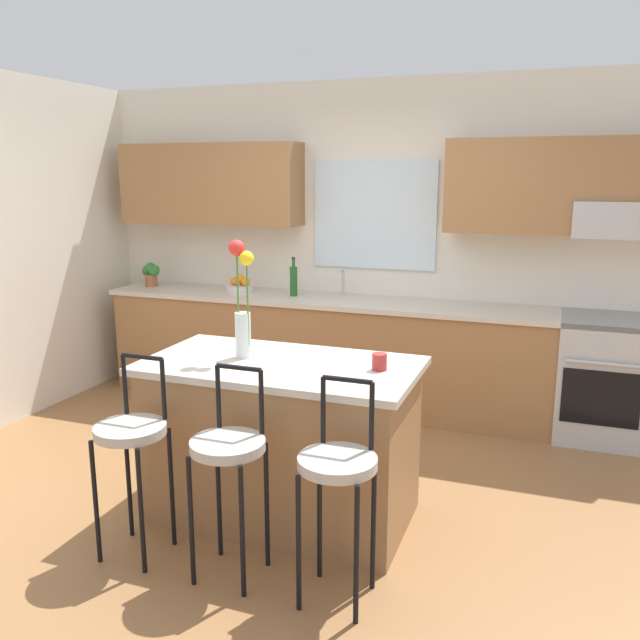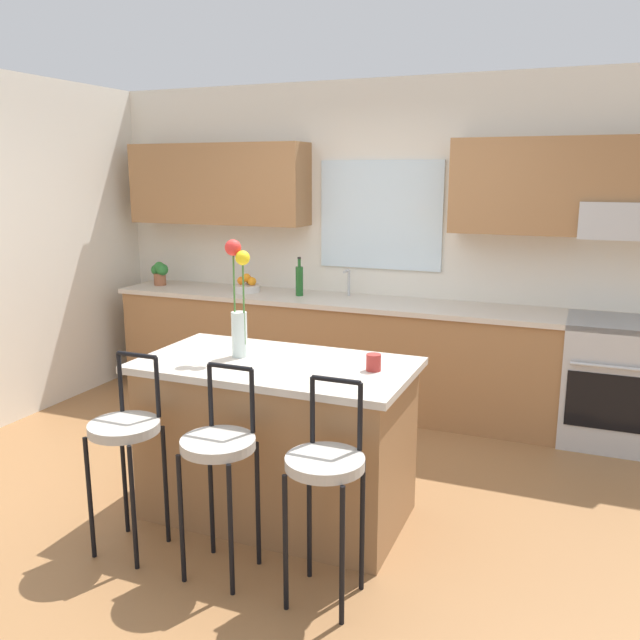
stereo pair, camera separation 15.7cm
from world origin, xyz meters
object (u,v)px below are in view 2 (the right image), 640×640
Objects in this scene: bar_stool_far at (326,472)px; bottle_olive_oil at (299,280)px; bar_stool_middle at (219,453)px; fruit_bowl_oranges at (247,286)px; kitchen_island at (277,439)px; flower_vase at (239,304)px; oven_range at (606,382)px; mug_ceramic at (374,362)px; potted_plant_small at (160,272)px; bar_stool_near at (126,436)px.

bar_stool_far is 2.85m from bottle_olive_oil.
bar_stool_middle is 2.83m from fruit_bowl_oranges.
bar_stool_far is at bearing 0.00° from bar_stool_middle.
kitchen_island is 2.11m from bottle_olive_oil.
flower_vase is at bearing 140.61° from bar_stool_far.
oven_range is 3.06m from bar_stool_middle.
bar_stool_far is (0.55, -0.63, 0.17)m from kitchen_island.
bar_stool_middle is at bearing -129.20° from mug_ceramic.
fruit_bowl_oranges is 0.92m from potted_plant_small.
kitchen_island is at bearing -174.84° from mug_ceramic.
bar_stool_middle is (0.55, 0.00, 0.00)m from bar_stool_near.
bar_stool_near is at bearing 180.00° from bar_stool_middle.
fruit_bowl_oranges is at bearing 115.66° from bar_stool_middle.
fruit_bowl_oranges is at bearing 179.60° from bottle_olive_oil.
kitchen_island is at bearing -133.04° from oven_range.
mug_ceramic is at bearing -46.36° from fruit_bowl_oranges.
bar_stool_middle is (0.00, -0.63, 0.17)m from kitchen_island.
bar_stool_near is at bearing -132.60° from oven_range.
flower_vase is 0.83m from mug_ceramic.
oven_range is 3.01m from fruit_bowl_oranges.
potted_plant_small is at bearing 130.17° from bar_stool_middle.
bar_stool_far is 4.75× the size of potted_plant_small.
flower_vase is (-1.99, -1.86, 0.77)m from oven_range.
kitchen_island is at bearing -69.62° from bottle_olive_oil.
bar_stool_middle is 3.33m from potted_plant_small.
fruit_bowl_oranges reaches higher than bar_stool_near.
bar_stool_near is at bearing -115.70° from flower_vase.
bar_stool_far is 3.14× the size of bottle_olive_oil.
oven_range is at bearing 43.00° from flower_vase.
bottle_olive_oil is (-0.16, 2.53, 0.42)m from bar_stool_near.
fruit_bowl_oranges is 0.72× the size of bottle_olive_oil.
bar_stool_middle is at bearing -90.00° from kitchen_island.
fruit_bowl_oranges is (-0.98, 1.88, -0.26)m from flower_vase.
oven_range is at bearing 64.36° from bar_stool_far.
flower_vase is 1.95m from bottle_olive_oil.
mug_ceramic is 0.41× the size of potted_plant_small.
mug_ceramic is 2.56m from fruit_bowl_oranges.
flower_vase is 7.43× the size of mug_ceramic.
mug_ceramic is (1.10, 0.68, 0.33)m from bar_stool_near.
potted_plant_small is (-2.68, 2.53, 0.41)m from bar_stool_far.
oven_range is 2.53m from bottle_olive_oil.
bar_stool_far reaches higher than kitchen_island.
bar_stool_near is at bearing -75.25° from fruit_bowl_oranges.
bar_stool_middle is 0.93m from mug_ceramic.
kitchen_island is (-1.75, -1.88, 0.00)m from oven_range.
bottle_olive_oil is at bearing 103.96° from flower_vase.
potted_plant_small is (-1.43, -0.00, -0.01)m from bottle_olive_oil.
flower_vase is 2.68m from potted_plant_small.
mug_ceramic is at bearing 31.56° from bar_stool_near.
bottle_olive_oil is (-0.47, 1.88, -0.17)m from flower_vase.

